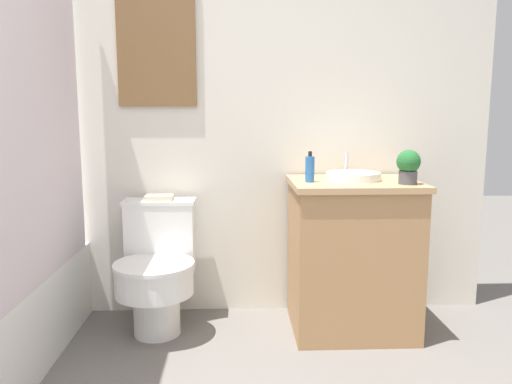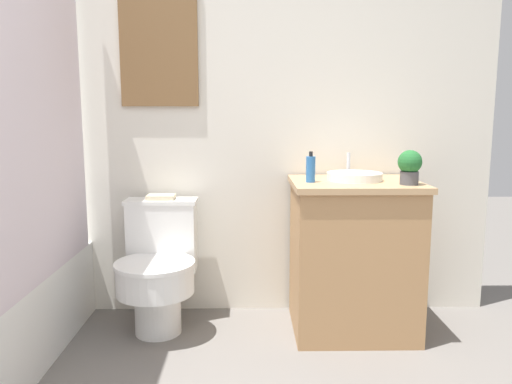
{
  "view_description": "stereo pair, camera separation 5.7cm",
  "coord_description": "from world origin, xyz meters",
  "px_view_note": "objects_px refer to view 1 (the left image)",
  "views": [
    {
      "loc": [
        0.3,
        -0.73,
        1.13
      ],
      "look_at": [
        0.39,
        1.6,
        0.76
      ],
      "focal_mm": 35.0,
      "sensor_mm": 36.0,
      "label": 1
    },
    {
      "loc": [
        0.35,
        -0.73,
        1.13
      ],
      "look_at": [
        0.39,
        1.6,
        0.76
      ],
      "focal_mm": 35.0,
      "sensor_mm": 36.0,
      "label": 2
    }
  ],
  "objects_px": {
    "toilet": "(157,268)",
    "book_on_tank": "(159,197)",
    "sink": "(353,176)",
    "potted_plant": "(408,166)",
    "soap_bottle": "(310,169)"
  },
  "relations": [
    {
      "from": "toilet",
      "to": "book_on_tank",
      "type": "relative_size",
      "value": 4.57
    },
    {
      "from": "sink",
      "to": "potted_plant",
      "type": "bearing_deg",
      "value": -35.7
    },
    {
      "from": "toilet",
      "to": "book_on_tank",
      "type": "height_order",
      "value": "book_on_tank"
    },
    {
      "from": "toilet",
      "to": "soap_bottle",
      "type": "relative_size",
      "value": 4.4
    },
    {
      "from": "potted_plant",
      "to": "book_on_tank",
      "type": "bearing_deg",
      "value": 166.56
    },
    {
      "from": "potted_plant",
      "to": "soap_bottle",
      "type": "bearing_deg",
      "value": 168.45
    },
    {
      "from": "toilet",
      "to": "potted_plant",
      "type": "bearing_deg",
      "value": -7.37
    },
    {
      "from": "soap_bottle",
      "to": "sink",
      "type": "bearing_deg",
      "value": 16.58
    },
    {
      "from": "toilet",
      "to": "sink",
      "type": "relative_size",
      "value": 2.13
    },
    {
      "from": "potted_plant",
      "to": "book_on_tank",
      "type": "height_order",
      "value": "potted_plant"
    },
    {
      "from": "sink",
      "to": "book_on_tank",
      "type": "xyz_separation_m",
      "value": [
        -1.01,
        0.13,
        -0.13
      ]
    },
    {
      "from": "toilet",
      "to": "book_on_tank",
      "type": "xyz_separation_m",
      "value": [
        -0.0,
        0.14,
        0.35
      ]
    },
    {
      "from": "soap_bottle",
      "to": "book_on_tank",
      "type": "bearing_deg",
      "value": 165.45
    },
    {
      "from": "soap_bottle",
      "to": "book_on_tank",
      "type": "distance_m",
      "value": 0.82
    },
    {
      "from": "potted_plant",
      "to": "book_on_tank",
      "type": "distance_m",
      "value": 1.29
    }
  ]
}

